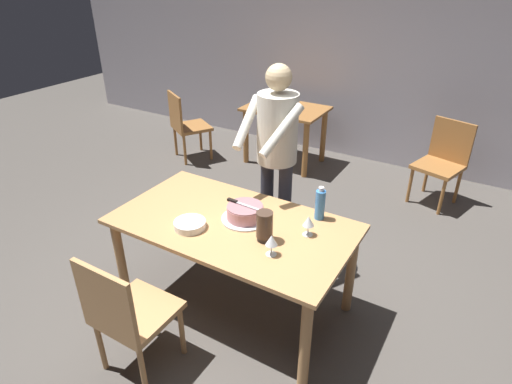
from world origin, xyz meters
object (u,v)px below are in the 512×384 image
at_px(hurricane_lamp, 265,226).
at_px(background_chair_1, 186,124).
at_px(cake_knife, 237,202).
at_px(background_chair_0, 443,160).
at_px(wine_glass_near, 271,241).
at_px(person_cutting_cake, 276,147).
at_px(cake_on_platter, 245,213).
at_px(plate_stack, 190,225).
at_px(chair_near_side, 127,313).
at_px(background_table, 285,120).
at_px(wine_glass_far, 308,222).
at_px(water_bottle, 320,204).
at_px(main_dining_table, 233,234).

bearing_deg(hurricane_lamp, background_chair_1, 138.81).
distance_m(cake_knife, hurricane_lamp, 0.35).
bearing_deg(background_chair_0, background_chair_1, -170.60).
relative_size(wine_glass_near, person_cutting_cake, 0.08).
xyz_separation_m(cake_on_platter, background_chair_0, (0.96, 2.45, -0.31)).
distance_m(plate_stack, chair_near_side, 0.70).
xyz_separation_m(plate_stack, background_table, (-0.71, 2.79, -0.20)).
relative_size(hurricane_lamp, chair_near_side, 0.23).
bearing_deg(background_table, hurricane_lamp, -65.35).
bearing_deg(plate_stack, person_cutting_cake, 78.05).
distance_m(plate_stack, background_table, 2.89).
distance_m(cake_on_platter, background_chair_1, 2.90).
relative_size(cake_knife, background_chair_1, 0.30).
relative_size(cake_knife, plate_stack, 1.23).
bearing_deg(chair_near_side, wine_glass_far, 52.91).
xyz_separation_m(wine_glass_far, water_bottle, (-0.02, 0.23, 0.01)).
bearing_deg(person_cutting_cake, water_bottle, -30.94).
relative_size(wine_glass_far, background_table, 0.14).
xyz_separation_m(person_cutting_cake, background_chair_1, (-2.06, 1.34, -0.58)).
relative_size(wine_glass_near, chair_near_side, 0.16).
height_order(water_bottle, background_table, water_bottle).
height_order(cake_on_platter, wine_glass_near, wine_glass_near).
bearing_deg(background_chair_1, chair_near_side, -56.84).
distance_m(water_bottle, chair_near_side, 1.45).
xyz_separation_m(cake_on_platter, person_cutting_cake, (-0.08, 0.60, 0.27)).
bearing_deg(background_table, chair_near_side, -78.40).
bearing_deg(water_bottle, chair_near_side, -120.70).
bearing_deg(cake_on_platter, plate_stack, -132.92).
xyz_separation_m(cake_knife, water_bottle, (0.52, 0.28, -0.00)).
height_order(wine_glass_far, background_chair_0, background_chair_0).
height_order(plate_stack, background_chair_1, background_chair_1).
bearing_deg(cake_knife, cake_on_platter, -3.23).
xyz_separation_m(cake_on_platter, background_table, (-0.97, 2.51, -0.22)).
height_order(cake_on_platter, cake_knife, cake_knife).
relative_size(wine_glass_far, background_chair_1, 0.16).
relative_size(cake_knife, background_chair_0, 0.30).
height_order(background_table, background_chair_0, background_chair_0).
height_order(wine_glass_far, hurricane_lamp, hurricane_lamp).
bearing_deg(chair_near_side, water_bottle, 59.30).
distance_m(cake_knife, wine_glass_near, 0.51).
relative_size(background_table, background_chair_0, 1.11).
bearing_deg(chair_near_side, cake_on_platter, 73.69).
bearing_deg(person_cutting_cake, background_chair_0, 60.68).
height_order(cake_knife, plate_stack, cake_knife).
xyz_separation_m(cake_on_platter, water_bottle, (0.45, 0.28, 0.06)).
bearing_deg(plate_stack, cake_on_platter, 47.08).
bearing_deg(background_chair_0, water_bottle, -103.30).
xyz_separation_m(main_dining_table, background_table, (-0.92, 2.59, -0.07)).
distance_m(chair_near_side, background_chair_0, 3.59).
xyz_separation_m(cake_knife, hurricane_lamp, (0.32, -0.16, -0.01)).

